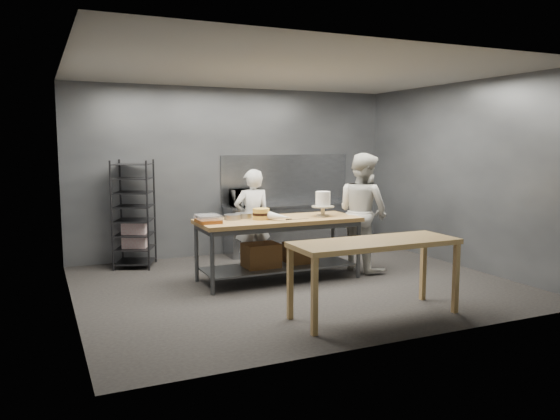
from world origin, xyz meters
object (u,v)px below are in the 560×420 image
object	(u,v)px
microwave	(246,198)
layer_cake	(261,214)
near_counter	(375,248)
chef_right	(363,212)
frosted_cake_stand	(323,201)
work_table	(278,241)
chef_behind	(252,220)
speed_rack	(134,215)

from	to	relation	value
microwave	layer_cake	size ratio (longest dim) A/B	2.24
near_counter	chef_right	bearing A→B (deg)	60.74
near_counter	frosted_cake_stand	distance (m)	2.02
work_table	microwave	xyz separation A→B (m)	(0.19, 1.83, 0.48)
chef_behind	microwave	distance (m)	1.16
work_table	chef_behind	distance (m)	0.79
near_counter	layer_cake	bearing A→B (deg)	106.62
microwave	layer_cake	distance (m)	1.90
work_table	chef_right	size ratio (longest dim) A/B	1.29
microwave	frosted_cake_stand	world-z (taller)	frosted_cake_stand
near_counter	microwave	size ratio (longest dim) A/B	3.69
layer_cake	microwave	bearing A→B (deg)	75.59
work_table	chef_behind	size ratio (longest dim) A/B	1.49
layer_cake	work_table	bearing A→B (deg)	2.32
microwave	frosted_cake_stand	bearing A→B (deg)	-75.07
work_table	microwave	distance (m)	1.90
chef_right	near_counter	bearing A→B (deg)	138.67
near_counter	speed_rack	bearing A→B (deg)	119.28
speed_rack	chef_right	size ratio (longest dim) A/B	0.94
chef_behind	layer_cake	bearing A→B (deg)	82.43
speed_rack	frosted_cake_stand	size ratio (longest dim) A/B	4.65
microwave	frosted_cake_stand	xyz separation A→B (m)	(0.51, -1.91, 0.10)
work_table	layer_cake	xyz separation A→B (m)	(-0.28, -0.01, 0.43)
near_counter	chef_right	size ratio (longest dim) A/B	1.07
work_table	chef_right	xyz separation A→B (m)	(1.47, 0.02, 0.36)
microwave	frosted_cake_stand	distance (m)	1.98
microwave	layer_cake	xyz separation A→B (m)	(-0.47, -1.84, -0.05)
microwave	speed_rack	bearing A→B (deg)	-177.70
chef_behind	speed_rack	bearing A→B (deg)	-26.78
speed_rack	microwave	xyz separation A→B (m)	(1.99, 0.08, 0.19)
work_table	layer_cake	distance (m)	0.51
frosted_cake_stand	work_table	bearing A→B (deg)	173.65
chef_right	frosted_cake_stand	xyz separation A→B (m)	(-0.77, -0.10, 0.22)
near_counter	chef_right	world-z (taller)	chef_right
microwave	chef_behind	bearing A→B (deg)	-106.15
chef_behind	chef_right	distance (m)	1.76
speed_rack	frosted_cake_stand	xyz separation A→B (m)	(2.50, -1.83, 0.29)
near_counter	speed_rack	world-z (taller)	speed_rack
chef_behind	frosted_cake_stand	distance (m)	1.21
chef_right	frosted_cake_stand	distance (m)	0.81
chef_behind	chef_right	xyz separation A→B (m)	(1.60, -0.72, 0.13)
work_table	speed_rack	xyz separation A→B (m)	(-1.80, 1.75, 0.28)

